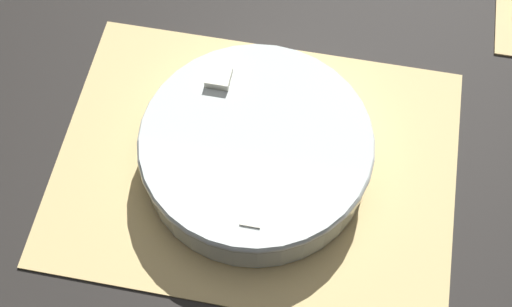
# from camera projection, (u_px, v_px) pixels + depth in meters

# --- Properties ---
(ground_plane) EXTENTS (6.00, 6.00, 0.00)m
(ground_plane) POSITION_uv_depth(u_px,v_px,m) (256.00, 165.00, 0.86)
(ground_plane) COLOR black
(bamboo_mat_center) EXTENTS (0.47, 0.35, 0.01)m
(bamboo_mat_center) POSITION_uv_depth(u_px,v_px,m) (256.00, 164.00, 0.85)
(bamboo_mat_center) COLOR #D6B775
(bamboo_mat_center) RESTS_ON ground_plane
(fruit_salad_bowl) EXTENTS (0.27, 0.27, 0.07)m
(fruit_salad_bowl) POSITION_uv_depth(u_px,v_px,m) (256.00, 149.00, 0.82)
(fruit_salad_bowl) COLOR silver
(fruit_salad_bowl) RESTS_ON bamboo_mat_center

